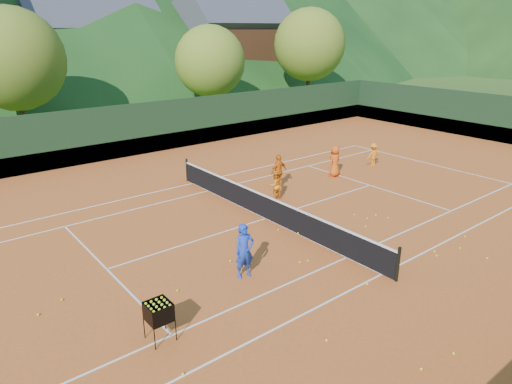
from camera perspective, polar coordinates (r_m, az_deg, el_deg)
ground at (r=17.86m, az=1.26°, el=-3.38°), size 400.00×400.00×0.00m
clay_court at (r=17.86m, az=1.26°, el=-3.35°), size 40.00×24.00×0.02m
coach at (r=13.50m, az=-1.46°, el=-7.38°), size 0.67×0.49×1.68m
student_a at (r=19.63m, az=2.36°, el=0.86°), size 0.65×0.53×1.28m
student_b at (r=21.06m, az=2.84°, el=2.60°), size 0.93×0.40×1.58m
student_c at (r=23.05m, az=9.83°, el=3.83°), size 0.82×0.60×1.56m
student_d at (r=25.09m, az=14.42°, el=4.50°), size 0.89×0.58×1.30m
tennis_ball_0 at (r=13.44m, az=-25.58°, el=-13.65°), size 0.07×0.07×0.07m
tennis_ball_2 at (r=13.83m, az=-23.11°, el=-12.26°), size 0.07×0.07×0.07m
tennis_ball_3 at (r=13.34m, az=-9.78°, el=-12.05°), size 0.07×0.07×0.07m
tennis_ball_4 at (r=16.08m, az=21.64°, el=-7.41°), size 0.07×0.07×0.07m
tennis_ball_5 at (r=17.21m, az=6.15°, el=-4.23°), size 0.07×0.07×0.07m
tennis_ball_6 at (r=11.89m, az=23.46°, el=-18.02°), size 0.07×0.07×0.07m
tennis_ball_7 at (r=13.84m, az=13.71°, el=-11.10°), size 0.07×0.07×0.07m
tennis_ball_8 at (r=18.55m, az=16.18°, el=-3.12°), size 0.07×0.07×0.07m
tennis_ball_9 at (r=11.21m, az=19.94°, el=-20.08°), size 0.07×0.07×0.07m
tennis_ball_12 at (r=14.69m, az=-3.23°, el=-8.59°), size 0.07×0.07×0.07m
tennis_ball_13 at (r=18.68m, az=14.74°, el=-2.81°), size 0.07×0.07×0.07m
tennis_ball_14 at (r=17.54m, az=13.52°, el=-4.22°), size 0.07×0.07×0.07m
tennis_ball_15 at (r=11.49m, az=8.82°, el=-17.85°), size 0.07×0.07×0.07m
tennis_ball_16 at (r=10.62m, az=-9.10°, el=-21.57°), size 0.07×0.07×0.07m
tennis_ball_17 at (r=16.80m, az=2.83°, el=-4.76°), size 0.07×0.07×0.07m
tennis_ball_18 at (r=18.30m, az=13.72°, el=-3.21°), size 0.07×0.07×0.07m
tennis_ball_20 at (r=14.65m, az=5.49°, el=-8.73°), size 0.07×0.07×0.07m
tennis_ball_21 at (r=14.77m, az=6.51°, el=-8.53°), size 0.07×0.07×0.07m
tennis_ball_22 at (r=17.87m, az=24.63°, el=-5.09°), size 0.07×0.07×0.07m
tennis_ball_23 at (r=16.89m, az=24.10°, el=-6.44°), size 0.07×0.07×0.07m
tennis_ball_24 at (r=16.59m, az=26.92°, el=-7.39°), size 0.07×0.07×0.07m
tennis_ball_25 at (r=16.35m, az=21.42°, el=-6.94°), size 0.07×0.07×0.07m
tennis_ball_26 at (r=16.60m, az=5.30°, el=-5.14°), size 0.07×0.07×0.07m
tennis_ball_28 at (r=18.53m, az=12.19°, el=-2.78°), size 0.07×0.07×0.07m
court_lines at (r=17.85m, az=1.27°, el=-3.31°), size 23.83×11.03×0.00m
tennis_net at (r=17.66m, az=1.28°, el=-1.83°), size 0.10×12.07×1.10m
perimeter_fence at (r=17.40m, az=1.30°, el=0.46°), size 40.40×24.24×3.00m
ball_hopper at (r=11.26m, az=-12.08°, el=-14.51°), size 0.57×0.57×1.00m
chalet_mid at (r=49.48m, az=-19.85°, el=16.34°), size 12.65×8.82×11.45m
chalet_right at (r=52.43m, az=-3.08°, el=17.85°), size 11.50×8.82×11.91m
tree_b at (r=33.28m, az=-28.15°, el=14.42°), size 6.40×6.40×8.40m
tree_c at (r=37.76m, az=-5.76°, el=15.94°), size 5.60×5.60×7.35m
tree_d at (r=46.08m, az=6.70°, el=17.81°), size 6.80×6.80×8.93m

